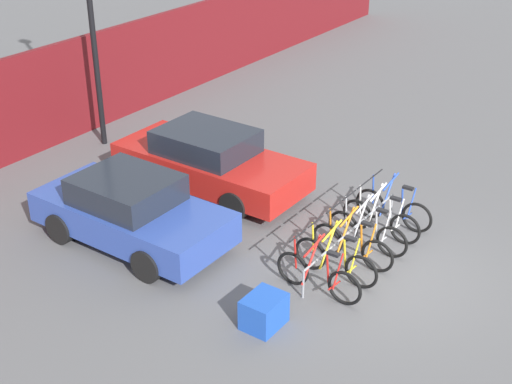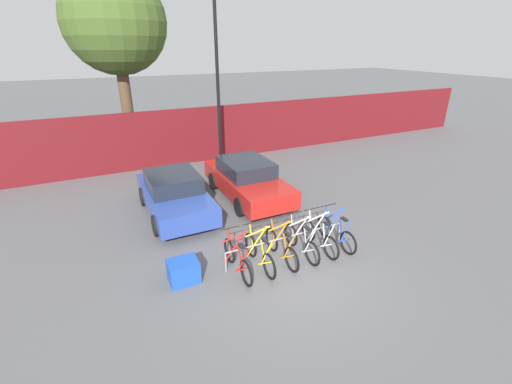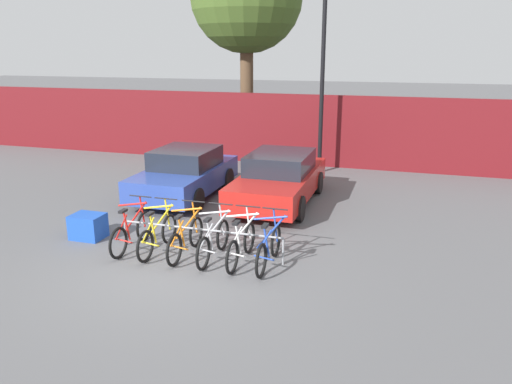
{
  "view_description": "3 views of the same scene",
  "coord_description": "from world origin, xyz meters",
  "px_view_note": "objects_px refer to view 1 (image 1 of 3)",
  "views": [
    {
      "loc": [
        -10.36,
        -4.56,
        7.37
      ],
      "look_at": [
        -0.67,
        2.27,
        1.25
      ],
      "focal_mm": 50.0,
      "sensor_mm": 36.0,
      "label": 1
    },
    {
      "loc": [
        -3.92,
        -5.97,
        5.22
      ],
      "look_at": [
        0.04,
        2.16,
        1.3
      ],
      "focal_mm": 24.0,
      "sensor_mm": 36.0,
      "label": 2
    },
    {
      "loc": [
        4.14,
        -8.14,
        4.08
      ],
      "look_at": [
        1.02,
        2.01,
        1.04
      ],
      "focal_mm": 35.0,
      "sensor_mm": 36.0,
      "label": 3
    }
  ],
  "objects_px": {
    "bicycle_white": "(381,220)",
    "cargo_crate": "(264,311)",
    "bike_rack": "(352,232)",
    "bicycle_silver": "(367,232)",
    "bicycle_orange": "(352,245)",
    "bicycle_yellow": "(335,260)",
    "bicycle_blue": "(393,208)",
    "bicycle_red": "(318,276)",
    "car_red": "(210,160)",
    "car_blue": "(131,211)"
  },
  "relations": [
    {
      "from": "bicycle_white",
      "to": "cargo_crate",
      "type": "bearing_deg",
      "value": 172.77
    },
    {
      "from": "bike_rack",
      "to": "bicycle_silver",
      "type": "bearing_deg",
      "value": -23.23
    },
    {
      "from": "bike_rack",
      "to": "bicycle_orange",
      "type": "distance_m",
      "value": 0.32
    },
    {
      "from": "bicycle_yellow",
      "to": "bicycle_silver",
      "type": "relative_size",
      "value": 1.0
    },
    {
      "from": "bicycle_blue",
      "to": "cargo_crate",
      "type": "relative_size",
      "value": 2.44
    },
    {
      "from": "bicycle_yellow",
      "to": "bicycle_blue",
      "type": "xyz_separation_m",
      "value": [
        2.4,
        0.0,
        0.0
      ]
    },
    {
      "from": "bicycle_red",
      "to": "bicycle_white",
      "type": "height_order",
      "value": "same"
    },
    {
      "from": "bicycle_red",
      "to": "car_red",
      "type": "bearing_deg",
      "value": 61.74
    },
    {
      "from": "car_blue",
      "to": "bicycle_blue",
      "type": "bearing_deg",
      "value": -47.58
    },
    {
      "from": "bicycle_yellow",
      "to": "car_blue",
      "type": "height_order",
      "value": "car_blue"
    },
    {
      "from": "bike_rack",
      "to": "bicycle_blue",
      "type": "xyz_separation_m",
      "value": [
        1.5,
        -0.15,
        -0.11
      ]
    },
    {
      "from": "bike_rack",
      "to": "car_blue",
      "type": "relative_size",
      "value": 0.89
    },
    {
      "from": "bicycle_silver",
      "to": "cargo_crate",
      "type": "xyz_separation_m",
      "value": [
        -3.12,
        0.27,
        -0.1
      ]
    },
    {
      "from": "cargo_crate",
      "to": "car_blue",
      "type": "bearing_deg",
      "value": 79.0
    },
    {
      "from": "cargo_crate",
      "to": "bicycle_red",
      "type": "bearing_deg",
      "value": -11.99
    },
    {
      "from": "bicycle_orange",
      "to": "car_blue",
      "type": "relative_size",
      "value": 0.43
    },
    {
      "from": "bicycle_yellow",
      "to": "bicycle_white",
      "type": "distance_m",
      "value": 1.83
    },
    {
      "from": "bicycle_yellow",
      "to": "bicycle_blue",
      "type": "distance_m",
      "value": 2.4
    },
    {
      "from": "bicycle_blue",
      "to": "car_blue",
      "type": "height_order",
      "value": "car_blue"
    },
    {
      "from": "bicycle_yellow",
      "to": "car_blue",
      "type": "distance_m",
      "value": 4.09
    },
    {
      "from": "bicycle_blue",
      "to": "car_blue",
      "type": "distance_m",
      "value": 5.3
    },
    {
      "from": "bicycle_red",
      "to": "bicycle_blue",
      "type": "relative_size",
      "value": 1.0
    },
    {
      "from": "bike_rack",
      "to": "bicycle_yellow",
      "type": "height_order",
      "value": "bicycle_yellow"
    },
    {
      "from": "bicycle_silver",
      "to": "bicycle_white",
      "type": "bearing_deg",
      "value": 2.73
    },
    {
      "from": "bike_rack",
      "to": "cargo_crate",
      "type": "height_order",
      "value": "bike_rack"
    },
    {
      "from": "bicycle_yellow",
      "to": "cargo_crate",
      "type": "distance_m",
      "value": 1.9
    },
    {
      "from": "bicycle_blue",
      "to": "car_red",
      "type": "bearing_deg",
      "value": 105.65
    },
    {
      "from": "bicycle_yellow",
      "to": "bicycle_white",
      "type": "xyz_separation_m",
      "value": [
        1.83,
        0.0,
        0.0
      ]
    },
    {
      "from": "bicycle_orange",
      "to": "car_red",
      "type": "distance_m",
      "value": 4.22
    },
    {
      "from": "bicycle_orange",
      "to": "bicycle_white",
      "type": "distance_m",
      "value": 1.2
    },
    {
      "from": "bicycle_silver",
      "to": "bicycle_blue",
      "type": "relative_size",
      "value": 1.0
    },
    {
      "from": "bicycle_red",
      "to": "cargo_crate",
      "type": "distance_m",
      "value": 1.31
    },
    {
      "from": "bicycle_yellow",
      "to": "bicycle_blue",
      "type": "height_order",
      "value": "same"
    },
    {
      "from": "bicycle_yellow",
      "to": "car_blue",
      "type": "bearing_deg",
      "value": 110.55
    },
    {
      "from": "car_blue",
      "to": "bike_rack",
      "type": "bearing_deg",
      "value": -61.17
    },
    {
      "from": "car_red",
      "to": "bike_rack",
      "type": "bearing_deg",
      "value": -99.19
    },
    {
      "from": "cargo_crate",
      "to": "bicycle_orange",
      "type": "bearing_deg",
      "value": -6.15
    },
    {
      "from": "bicycle_silver",
      "to": "car_blue",
      "type": "height_order",
      "value": "car_blue"
    },
    {
      "from": "bicycle_red",
      "to": "bicycle_yellow",
      "type": "height_order",
      "value": "same"
    },
    {
      "from": "bicycle_red",
      "to": "bicycle_blue",
      "type": "distance_m",
      "value": 3.0
    },
    {
      "from": "bicycle_white",
      "to": "bicycle_blue",
      "type": "bearing_deg",
      "value": -3.05
    },
    {
      "from": "bicycle_orange",
      "to": "bicycle_yellow",
      "type": "bearing_deg",
      "value": 179.82
    },
    {
      "from": "bicycle_orange",
      "to": "cargo_crate",
      "type": "bearing_deg",
      "value": 173.67
    },
    {
      "from": "bicycle_silver",
      "to": "bicycle_orange",
      "type": "bearing_deg",
      "value": -177.27
    },
    {
      "from": "bicycle_orange",
      "to": "bicycle_silver",
      "type": "bearing_deg",
      "value": -0.18
    },
    {
      "from": "car_blue",
      "to": "bicycle_yellow",
      "type": "bearing_deg",
      "value": -73.29
    },
    {
      "from": "car_red",
      "to": "cargo_crate",
      "type": "height_order",
      "value": "car_red"
    },
    {
      "from": "bicycle_white",
      "to": "car_red",
      "type": "relative_size",
      "value": 0.39
    },
    {
      "from": "car_blue",
      "to": "car_red",
      "type": "xyz_separation_m",
      "value": [
        2.71,
        0.21,
        0.0
      ]
    },
    {
      "from": "bicycle_yellow",
      "to": "cargo_crate",
      "type": "height_order",
      "value": "bicycle_yellow"
    }
  ]
}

